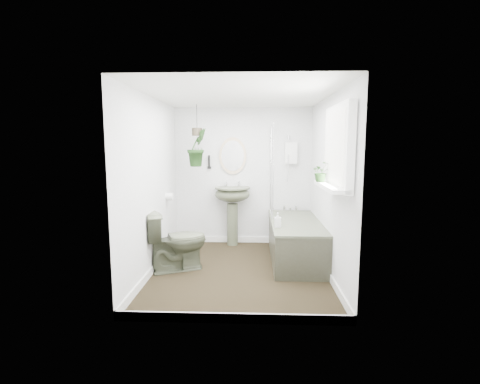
{
  "coord_description": "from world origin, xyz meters",
  "views": [
    {
      "loc": [
        0.18,
        -4.49,
        1.67
      ],
      "look_at": [
        0.0,
        0.15,
        1.05
      ],
      "focal_mm": 26.0,
      "sensor_mm": 36.0,
      "label": 1
    }
  ],
  "objects": [
    {
      "name": "window_sill",
      "position": [
        1.02,
        -0.7,
        1.23
      ],
      "size": [
        0.18,
        1.0,
        0.04
      ],
      "primitive_type": "cube",
      "color": "white",
      "rests_on": "wall_right"
    },
    {
      "name": "toilet_roll_holder",
      "position": [
        -1.1,
        0.7,
        0.9
      ],
      "size": [
        0.11,
        0.11,
        0.11
      ],
      "primitive_type": "cylinder",
      "rotation": [
        0.0,
        1.57,
        0.0
      ],
      "color": "white",
      "rests_on": "wall_left"
    },
    {
      "name": "wall_back",
      "position": [
        0.0,
        1.41,
        1.15
      ],
      "size": [
        2.3,
        0.02,
        2.3
      ],
      "primitive_type": "cube",
      "color": "silver",
      "rests_on": "ground"
    },
    {
      "name": "shower_box",
      "position": [
        0.8,
        1.34,
        1.55
      ],
      "size": [
        0.2,
        0.1,
        0.35
      ],
      "primitive_type": "cube",
      "color": "white",
      "rests_on": "wall_back"
    },
    {
      "name": "bath_screen",
      "position": [
        0.47,
        0.99,
        1.28
      ],
      "size": [
        0.04,
        0.72,
        1.4
      ],
      "primitive_type": null,
      "color": "silver",
      "rests_on": "bathtub"
    },
    {
      "name": "sill_plant",
      "position": [
        0.97,
        -0.4,
        1.37
      ],
      "size": [
        0.26,
        0.24,
        0.24
      ],
      "primitive_type": "imported",
      "rotation": [
        0.0,
        0.0,
        0.29
      ],
      "color": "black",
      "rests_on": "window_sill"
    },
    {
      "name": "hanging_pot",
      "position": [
        -0.7,
        0.95,
        1.88
      ],
      "size": [
        0.16,
        0.16,
        0.12
      ],
      "primitive_type": "cylinder",
      "color": "#362E22",
      "rests_on": "ceiling"
    },
    {
      "name": "floor",
      "position": [
        0.0,
        0.0,
        -0.01
      ],
      "size": [
        2.3,
        2.8,
        0.02
      ],
      "primitive_type": "cube",
      "color": "black",
      "rests_on": "ground"
    },
    {
      "name": "wall_left",
      "position": [
        -1.16,
        0.0,
        1.15
      ],
      "size": [
        0.02,
        2.8,
        2.3
      ],
      "primitive_type": "cube",
      "color": "silver",
      "rests_on": "ground"
    },
    {
      "name": "bathtub",
      "position": [
        0.8,
        0.5,
        0.29
      ],
      "size": [
        0.72,
        1.72,
        0.58
      ],
      "primitive_type": null,
      "color": "#4D533E",
      "rests_on": "floor"
    },
    {
      "name": "toilet",
      "position": [
        -0.85,
        0.02,
        0.41
      ],
      "size": [
        0.91,
        0.74,
        0.81
      ],
      "primitive_type": "imported",
      "rotation": [
        0.0,
        0.0,
        2.0
      ],
      "color": "#4D533E",
      "rests_on": "floor"
    },
    {
      "name": "ceiling",
      "position": [
        0.0,
        0.0,
        2.31
      ],
      "size": [
        2.3,
        2.8,
        0.02
      ],
      "primitive_type": "cube",
      "color": "white",
      "rests_on": "ground"
    },
    {
      "name": "window_blinds",
      "position": [
        1.04,
        -0.7,
        1.65
      ],
      "size": [
        0.01,
        0.86,
        0.76
      ],
      "primitive_type": "cube",
      "color": "white",
      "rests_on": "wall_right"
    },
    {
      "name": "soap_bottle",
      "position": [
        0.51,
        0.11,
        0.68
      ],
      "size": [
        0.09,
        0.1,
        0.2
      ],
      "primitive_type": "imported",
      "rotation": [
        0.0,
        0.0,
        -0.06
      ],
      "color": "#2F2223",
      "rests_on": "bathtub"
    },
    {
      "name": "wall_sconce",
      "position": [
        -0.57,
        1.36,
        1.4
      ],
      "size": [
        0.04,
        0.04,
        0.22
      ],
      "primitive_type": "cylinder",
      "color": "black",
      "rests_on": "wall_back"
    },
    {
      "name": "oval_mirror",
      "position": [
        -0.17,
        1.37,
        1.5
      ],
      "size": [
        0.46,
        0.03,
        0.62
      ],
      "primitive_type": "ellipsoid",
      "color": "beige",
      "rests_on": "wall_back"
    },
    {
      "name": "wall_front",
      "position": [
        0.0,
        -1.41,
        1.15
      ],
      "size": [
        2.3,
        0.02,
        2.3
      ],
      "primitive_type": "cube",
      "color": "silver",
      "rests_on": "ground"
    },
    {
      "name": "hanging_plant",
      "position": [
        -0.7,
        0.95,
        1.64
      ],
      "size": [
        0.41,
        0.42,
        0.6
      ],
      "primitive_type": "imported",
      "rotation": [
        0.0,
        0.0,
        0.87
      ],
      "color": "black",
      "rests_on": "ceiling"
    },
    {
      "name": "skirting",
      "position": [
        0.0,
        0.0,
        0.05
      ],
      "size": [
        2.3,
        2.8,
        0.1
      ],
      "primitive_type": "cube",
      "color": "white",
      "rests_on": "floor"
    },
    {
      "name": "window_recess",
      "position": [
        1.09,
        -0.7,
        1.65
      ],
      "size": [
        0.08,
        1.0,
        0.9
      ],
      "primitive_type": "cube",
      "color": "white",
      "rests_on": "wall_right"
    },
    {
      "name": "wall_right",
      "position": [
        1.16,
        0.0,
        1.15
      ],
      "size": [
        0.02,
        2.8,
        2.3
      ],
      "primitive_type": "cube",
      "color": "silver",
      "rests_on": "ground"
    },
    {
      "name": "pedestal_sink",
      "position": [
        -0.17,
        1.24,
        0.5
      ],
      "size": [
        0.64,
        0.56,
        1.0
      ],
      "primitive_type": null,
      "rotation": [
        0.0,
        0.0,
        0.12
      ],
      "color": "#4D533E",
      "rests_on": "floor"
    }
  ]
}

